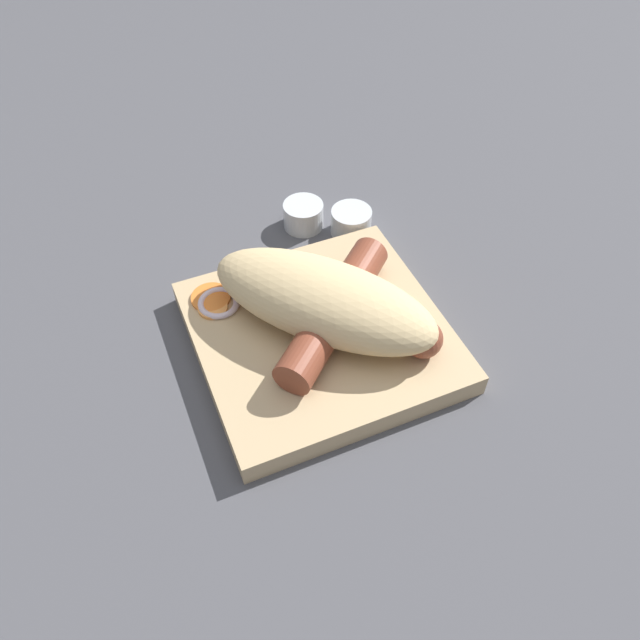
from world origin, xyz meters
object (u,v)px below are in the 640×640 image
Objects in this scene: bread_roll at (323,300)px; condiment_cup_far at (303,216)px; condiment_cup_near at (351,223)px; food_tray at (320,336)px; sausage at (332,307)px.

condiment_cup_far is at bearing 74.37° from bread_roll.
bread_roll is 4.89× the size of condiment_cup_near.
sausage reaches higher than food_tray.
sausage is 3.70× the size of condiment_cup_near.
food_tray is 5.02× the size of condiment_cup_near.
bread_roll is at bearing -124.69° from condiment_cup_near.
bread_roll is 0.15m from condiment_cup_far.
bread_roll reaches higher than sausage.
sausage is at bearing 17.99° from food_tray.
sausage is 0.14m from condiment_cup_near.
condiment_cup_near is 1.00× the size of condiment_cup_far.
condiment_cup_far is (-0.04, 0.03, 0.00)m from condiment_cup_near.
food_tray is 0.03m from sausage.
condiment_cup_far is (0.03, 0.15, -0.03)m from sausage.
condiment_cup_near reaches higher than food_tray.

